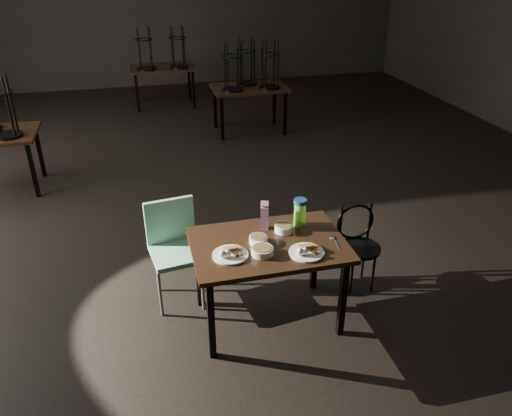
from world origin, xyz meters
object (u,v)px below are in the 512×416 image
object	(u,v)px
main_table	(268,251)
bentwood_chair	(358,240)
juice_carton	(265,216)
school_chair	(175,243)
water_bottle	(300,212)

from	to	relation	value
main_table	bentwood_chair	size ratio (longest dim) A/B	1.56
juice_carton	school_chair	size ratio (longest dim) A/B	0.28
water_bottle	bentwood_chair	distance (m)	0.73
bentwood_chair	juice_carton	bearing A→B (deg)	-173.22
main_table	water_bottle	xyz separation A→B (m)	(0.32, 0.20, 0.20)
water_bottle	school_chair	world-z (taller)	water_bottle
main_table	school_chair	distance (m)	0.86
juice_carton	school_chair	world-z (taller)	juice_carton
main_table	water_bottle	distance (m)	0.43
main_table	juice_carton	bearing A→B (deg)	83.01
bentwood_chair	school_chair	xyz separation A→B (m)	(-1.61, 0.20, 0.09)
bentwood_chair	school_chair	size ratio (longest dim) A/B	0.85
juice_carton	water_bottle	world-z (taller)	juice_carton
juice_carton	bentwood_chair	bearing A→B (deg)	4.87
water_bottle	bentwood_chair	size ratio (longest dim) A/B	0.31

